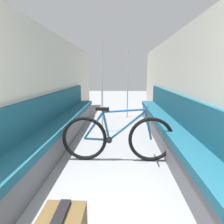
% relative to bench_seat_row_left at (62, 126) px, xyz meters
% --- Properties ---
extents(wall_left, '(0.10, 9.57, 2.13)m').
position_rel_bench_seat_row_left_xyz_m(wall_left, '(-0.23, -0.10, 0.74)').
color(wall_left, beige).
rests_on(wall_left, ground).
extents(wall_right, '(0.10, 9.57, 2.13)m').
position_rel_bench_seat_row_left_xyz_m(wall_right, '(2.28, -0.10, 0.74)').
color(wall_right, beige).
rests_on(wall_right, ground).
extents(bench_seat_row_left, '(0.41, 5.11, 0.97)m').
position_rel_bench_seat_row_left_xyz_m(bench_seat_row_left, '(0.00, 0.00, 0.00)').
color(bench_seat_row_left, '#5B5B60').
rests_on(bench_seat_row_left, ground).
extents(bench_seat_row_right, '(0.41, 5.11, 0.97)m').
position_rel_bench_seat_row_left_xyz_m(bench_seat_row_right, '(2.06, 0.00, 0.00)').
color(bench_seat_row_right, '#5B5B60').
rests_on(bench_seat_row_right, ground).
extents(bicycle, '(1.72, 0.46, 0.90)m').
position_rel_bench_seat_row_left_xyz_m(bicycle, '(1.11, -0.79, 0.04)').
color(bicycle, black).
rests_on(bicycle, ground).
extents(grab_pole_near, '(0.08, 0.08, 2.11)m').
position_rel_bench_seat_row_left_xyz_m(grab_pole_near, '(1.36, 2.40, 0.70)').
color(grab_pole_near, gray).
rests_on(grab_pole_near, ground).
extents(grab_pole_far, '(0.08, 0.08, 2.11)m').
position_rel_bench_seat_row_left_xyz_m(grab_pole_far, '(0.73, 0.80, 0.70)').
color(grab_pole_far, gray).
rests_on(grab_pole_far, ground).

